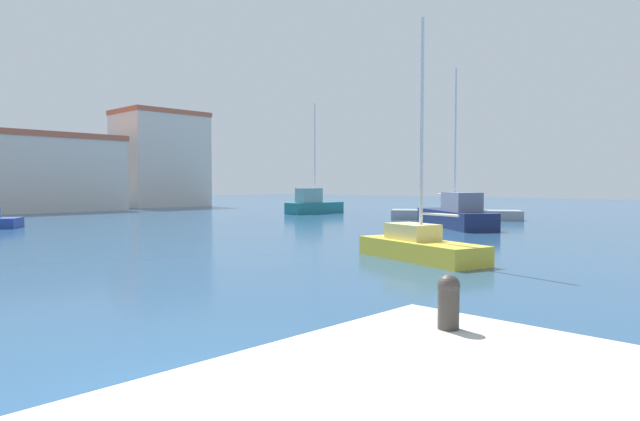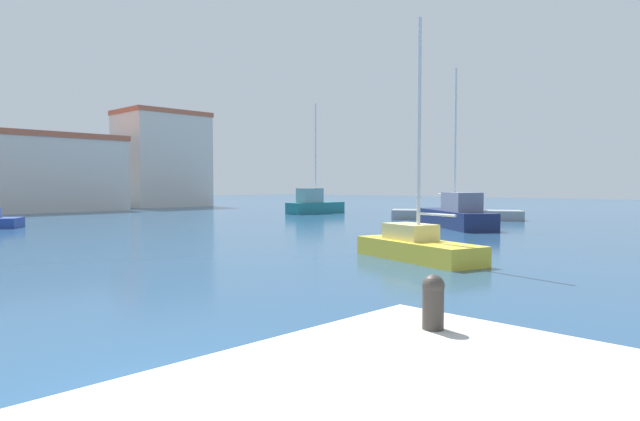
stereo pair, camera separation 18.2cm
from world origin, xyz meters
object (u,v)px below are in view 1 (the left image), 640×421
sailboat_navy_outer_mooring (456,215)px  motorboat_grey_center_channel (456,211)px  sailboat_teal_behind_lamppost (313,204)px  sailboat_yellow_far_right (419,245)px  mooring_bollard (449,299)px

sailboat_navy_outer_mooring → motorboat_grey_center_channel: (6.35, 3.64, -0.16)m
sailboat_teal_behind_lamppost → motorboat_grey_center_channel: 12.91m
sailboat_yellow_far_right → sailboat_teal_behind_lamppost: bearing=51.5°
mooring_bollard → sailboat_yellow_far_right: sailboat_yellow_far_right is taller
sailboat_navy_outer_mooring → mooring_bollard: bearing=-150.0°
mooring_bollard → motorboat_grey_center_channel: bearing=29.9°
mooring_bollard → motorboat_grey_center_channel: 34.43m
sailboat_yellow_far_right → motorboat_grey_center_channel: (19.36, 9.84, 0.09)m
sailboat_teal_behind_lamppost → motorboat_grey_center_channel: bearing=-84.2°
mooring_bollard → sailboat_teal_behind_lamppost: sailboat_teal_behind_lamppost is taller
mooring_bollard → motorboat_grey_center_channel: motorboat_grey_center_channel is taller
mooring_bollard → sailboat_navy_outer_mooring: sailboat_navy_outer_mooring is taller
motorboat_grey_center_channel → sailboat_teal_behind_lamppost: bearing=95.8°
mooring_bollard → sailboat_yellow_far_right: (10.47, 7.33, -0.85)m
mooring_bollard → sailboat_teal_behind_lamppost: bearing=46.5°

